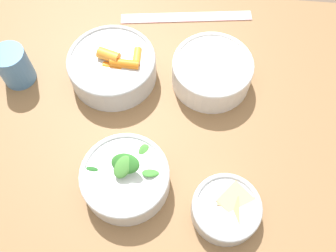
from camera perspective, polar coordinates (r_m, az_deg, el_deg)
The scene contains 8 objects.
ground_plane at distance 1.47m, azimuth 2.24°, elevation -15.98°, with size 10.00×10.00×0.00m, color brown.
dining_table at distance 0.85m, azimuth 3.77°, elevation -7.00°, with size 1.19×0.86×0.77m.
bowl_carrots at distance 0.80m, azimuth -8.41°, elevation 8.99°, with size 0.18×0.18×0.08m.
bowl_greens at distance 0.69m, azimuth -6.50°, elevation -7.81°, with size 0.16×0.16×0.09m.
bowl_beans_hotdog at distance 0.80m, azimuth 6.69°, elevation 8.14°, with size 0.17×0.17×0.06m.
bowl_cookies at distance 0.68m, azimuth 8.86°, elevation -12.34°, with size 0.12×0.12×0.04m.
ruler at distance 0.93m, azimuth 2.82°, elevation 16.23°, with size 0.31×0.07×0.00m.
cup at distance 0.85m, azimuth -22.41°, elevation 8.43°, with size 0.07×0.07×0.08m.
Camera 1 is at (-0.03, -0.30, 1.44)m, focal length 40.00 mm.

